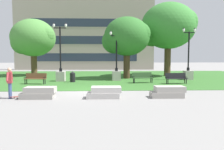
# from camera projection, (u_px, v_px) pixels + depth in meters

# --- Properties ---
(ground_plane) EXTENTS (140.00, 140.00, 0.00)m
(ground_plane) POSITION_uv_depth(u_px,v_px,m) (88.00, 91.00, 14.69)
(ground_plane) COLOR gray
(grass_lawn) EXTENTS (40.00, 20.00, 0.02)m
(grass_lawn) POSITION_uv_depth(u_px,v_px,m) (94.00, 77.00, 24.64)
(grass_lawn) COLOR #336628
(grass_lawn) RESTS_ON ground
(concrete_block_center) EXTENTS (1.88, 0.90, 0.64)m
(concrete_block_center) POSITION_uv_depth(u_px,v_px,m) (39.00, 93.00, 12.12)
(concrete_block_center) COLOR #9E9991
(concrete_block_center) RESTS_ON ground
(concrete_block_left) EXTENTS (1.91, 0.90, 0.64)m
(concrete_block_left) POSITION_uv_depth(u_px,v_px,m) (104.00, 92.00, 12.24)
(concrete_block_left) COLOR #BCB7B2
(concrete_block_left) RESTS_ON ground
(concrete_block_right) EXTENTS (1.90, 0.90, 0.64)m
(concrete_block_right) POSITION_uv_depth(u_px,v_px,m) (168.00, 92.00, 12.43)
(concrete_block_right) COLOR #9E9991
(concrete_block_right) RESTS_ON ground
(person_skateboarder) EXTENTS (0.33, 1.27, 1.71)m
(person_skateboarder) POSITION_uv_depth(u_px,v_px,m) (10.00, 81.00, 12.05)
(person_skateboarder) COLOR #384C7A
(person_skateboarder) RESTS_ON ground
(skateboard) EXTENTS (0.96, 0.73, 0.14)m
(skateboard) POSITION_uv_depth(u_px,v_px,m) (19.00, 96.00, 12.25)
(skateboard) COLOR maroon
(skateboard) RESTS_ON ground
(park_bench_near_left) EXTENTS (1.85, 0.73, 0.90)m
(park_bench_near_left) POSITION_uv_depth(u_px,v_px,m) (36.00, 78.00, 18.36)
(park_bench_near_left) COLOR brown
(park_bench_near_left) RESTS_ON grass_lawn
(park_bench_near_right) EXTENTS (1.83, 0.63, 0.90)m
(park_bench_near_right) POSITION_uv_depth(u_px,v_px,m) (176.00, 78.00, 18.55)
(park_bench_near_right) COLOR black
(park_bench_near_right) RESTS_ON grass_lawn
(park_bench_far_left) EXTENTS (1.86, 0.77, 0.90)m
(park_bench_far_left) POSITION_uv_depth(u_px,v_px,m) (142.00, 77.00, 19.17)
(park_bench_far_left) COLOR #284723
(park_bench_far_left) RESTS_ON grass_lawn
(lamp_post_center) EXTENTS (1.32, 0.80, 4.79)m
(lamp_post_center) POSITION_uv_depth(u_px,v_px,m) (116.00, 70.00, 21.11)
(lamp_post_center) COLOR #ADA89E
(lamp_post_center) RESTS_ON grass_lawn
(lamp_post_left) EXTENTS (1.32, 0.80, 5.16)m
(lamp_post_left) POSITION_uv_depth(u_px,v_px,m) (188.00, 69.00, 21.78)
(lamp_post_left) COLOR #ADA89E
(lamp_post_left) RESTS_ON grass_lawn
(lamp_post_right) EXTENTS (1.32, 0.80, 5.43)m
(lamp_post_right) POSITION_uv_depth(u_px,v_px,m) (61.00, 69.00, 20.45)
(lamp_post_right) COLOR #ADA89E
(lamp_post_right) RESTS_ON grass_lawn
(tree_near_right) EXTENTS (4.99, 4.75, 6.42)m
(tree_near_right) POSITION_uv_depth(u_px,v_px,m) (126.00, 37.00, 22.75)
(tree_near_right) COLOR #42301E
(tree_near_right) RESTS_ON grass_lawn
(tree_near_left) EXTENTS (6.67, 6.35, 8.60)m
(tree_near_left) POSITION_uv_depth(u_px,v_px,m) (167.00, 27.00, 25.70)
(tree_near_left) COLOR #4C3823
(tree_near_left) RESTS_ON grass_lawn
(tree_far_right) EXTENTS (5.50, 5.23, 6.77)m
(tree_far_right) POSITION_uv_depth(u_px,v_px,m) (33.00, 38.00, 26.11)
(tree_far_right) COLOR #4C3823
(tree_far_right) RESTS_ON grass_lawn
(trash_bin) EXTENTS (0.49, 0.49, 0.96)m
(trash_bin) POSITION_uv_depth(u_px,v_px,m) (73.00, 77.00, 19.75)
(trash_bin) COLOR black
(trash_bin) RESTS_ON grass_lawn
(building_facade_distant) EXTENTS (24.48, 1.03, 13.54)m
(building_facade_distant) POSITION_uv_depth(u_px,v_px,m) (85.00, 31.00, 38.42)
(building_facade_distant) COLOR gray
(building_facade_distant) RESTS_ON ground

